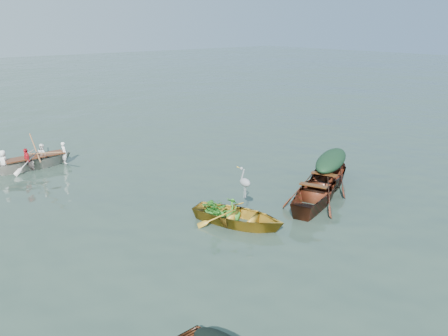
% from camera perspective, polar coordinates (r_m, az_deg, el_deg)
% --- Properties ---
extents(ground, '(140.00, 140.00, 0.00)m').
position_cam_1_polar(ground, '(13.82, 6.68, -4.76)').
color(ground, '#314439').
rests_on(ground, ground).
extents(yellow_dinghy, '(2.68, 3.67, 0.92)m').
position_cam_1_polar(yellow_dinghy, '(12.44, 1.85, -7.38)').
color(yellow_dinghy, '#BA8224').
rests_on(yellow_dinghy, ground).
extents(green_tarp_boat, '(5.23, 3.56, 1.22)m').
position_cam_1_polar(green_tarp_boat, '(15.85, 13.58, -2.06)').
color(green_tarp_boat, '#461A10').
rests_on(green_tarp_boat, ground).
extents(open_wooden_boat, '(5.11, 3.29, 1.18)m').
position_cam_1_polar(open_wooden_boat, '(14.30, 12.11, -4.24)').
color(open_wooden_boat, maroon).
rests_on(open_wooden_boat, ground).
extents(rowed_boat, '(4.00, 1.22, 0.93)m').
position_cam_1_polar(rowed_boat, '(18.66, -23.29, 0.03)').
color(rowed_boat, silver).
rests_on(rowed_boat, ground).
extents(green_tarp_cover, '(2.88, 1.96, 0.52)m').
position_cam_1_polar(green_tarp_cover, '(15.58, 13.82, 0.93)').
color(green_tarp_cover, black).
rests_on(green_tarp_cover, green_tarp_boat).
extents(thwart_benches, '(2.61, 1.79, 0.04)m').
position_cam_1_polar(thwart_benches, '(14.08, 12.27, -1.95)').
color(thwart_benches, '#43240F').
rests_on(thwart_benches, open_wooden_boat).
extents(heron, '(0.42, 0.48, 0.92)m').
position_cam_1_polar(heron, '(12.55, 2.76, -2.57)').
color(heron, '#95989D').
rests_on(heron, yellow_dinghy).
extents(dinghy_weeds, '(1.00, 1.10, 0.60)m').
position_cam_1_polar(dinghy_weeds, '(12.37, -0.37, -3.66)').
color(dinghy_weeds, '#33731E').
rests_on(dinghy_weeds, yellow_dinghy).
extents(rowers, '(2.80, 1.10, 0.76)m').
position_cam_1_polar(rowers, '(18.43, -23.62, 2.53)').
color(rowers, white).
rests_on(rowers, rowed_boat).
extents(oars, '(0.62, 2.60, 0.06)m').
position_cam_1_polar(oars, '(18.52, -23.48, 1.49)').
color(oars, '#945F38').
rests_on(oars, rowed_boat).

